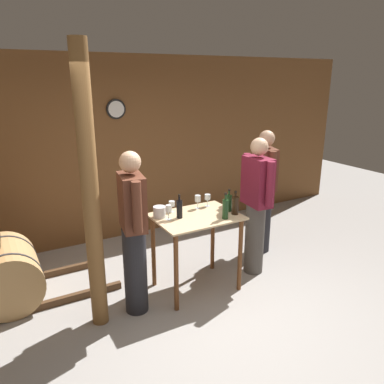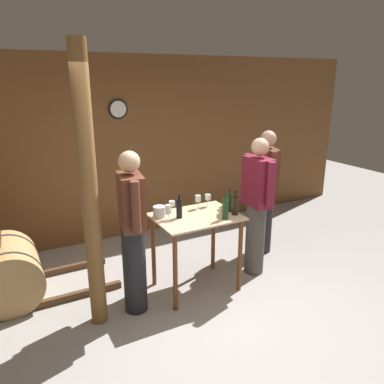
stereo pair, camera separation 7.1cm
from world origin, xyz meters
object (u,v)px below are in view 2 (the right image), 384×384
at_px(wine_glass_near_right, 198,199).
at_px(ice_bucket, 159,212).
at_px(person_visitor_bearded, 265,190).
at_px(wine_glass_far_side, 208,198).
at_px(person_visitor_with_scarf, 257,204).
at_px(wine_bottle_center, 235,205).
at_px(wine_bottle_far_left, 179,208).
at_px(wooden_post, 89,194).
at_px(person_host, 133,230).
at_px(wine_glass_near_center, 172,204).
at_px(wine_bottle_left, 225,209).
at_px(wine_glass_near_left, 168,209).
at_px(wine_bottle_right, 229,203).

height_order(wine_glass_near_right, ice_bucket, wine_glass_near_right).
bearing_deg(person_visitor_bearded, wine_glass_far_side, -169.57).
distance_m(ice_bucket, person_visitor_with_scarf, 1.22).
bearing_deg(wine_bottle_center, wine_bottle_far_left, 160.84).
distance_m(wooden_post, wine_bottle_far_left, 1.04).
relative_size(person_host, person_visitor_with_scarf, 1.00).
bearing_deg(wine_glass_near_center, wine_bottle_left, -49.18).
relative_size(wine_bottle_far_left, wine_bottle_center, 0.99).
height_order(wine_glass_near_center, person_visitor_with_scarf, person_visitor_with_scarf).
bearing_deg(wine_glass_near_right, wine_glass_near_center, 171.84).
relative_size(wooden_post, wine_bottle_center, 9.82).
height_order(wine_bottle_left, wine_glass_near_left, wine_bottle_left).
bearing_deg(wine_bottle_left, ice_bucket, 147.34).
bearing_deg(person_visitor_bearded, ice_bucket, -171.79).
bearing_deg(ice_bucket, wine_glass_near_center, 24.22).
bearing_deg(wooden_post, wine_bottle_center, -3.31).
distance_m(wine_glass_near_left, ice_bucket, 0.14).
height_order(wine_bottle_far_left, wine_glass_near_left, wine_bottle_far_left).
height_order(wooden_post, person_host, wooden_post).
relative_size(wine_bottle_left, wine_bottle_center, 1.07).
bearing_deg(wine_glass_near_left, wine_bottle_left, -26.64).
relative_size(wine_bottle_left, wine_glass_near_right, 1.82).
bearing_deg(ice_bucket, person_visitor_bearded, 8.21).
height_order(wine_bottle_far_left, person_visitor_with_scarf, person_visitor_with_scarf).
bearing_deg(person_host, wine_glass_near_right, 17.17).
xyz_separation_m(wine_bottle_center, wine_glass_far_side, (-0.13, 0.38, 0.00)).
relative_size(wine_glass_near_left, person_visitor_with_scarf, 0.10).
bearing_deg(wine_bottle_far_left, wine_glass_near_center, 86.87).
distance_m(wine_bottle_left, person_visitor_bearded, 1.25).
bearing_deg(wine_bottle_far_left, wine_bottle_center, -19.16).
bearing_deg(wine_bottle_right, wine_glass_near_right, 137.19).
bearing_deg(person_host, person_visitor_bearded, 13.04).
distance_m(wooden_post, wine_bottle_right, 1.61).
height_order(wooden_post, ice_bucket, wooden_post).
distance_m(wine_bottle_center, ice_bucket, 0.85).
distance_m(wine_glass_near_right, person_host, 0.96).
distance_m(wine_glass_near_left, person_visitor_bearded, 1.67).
bearing_deg(wine_glass_far_side, wine_glass_near_right, -175.45).
xyz_separation_m(person_host, person_visitor_with_scarf, (1.60, 0.05, -0.00)).
bearing_deg(wine_bottle_left, person_host, 171.49).
relative_size(wine_glass_far_side, ice_bucket, 1.07).
xyz_separation_m(wine_bottle_far_left, person_visitor_bearded, (1.50, 0.37, -0.10)).
distance_m(wine_bottle_right, wine_glass_near_right, 0.37).
bearing_deg(wine_bottle_right, ice_bucket, 165.18).
bearing_deg(wine_bottle_left, wine_glass_far_side, 83.98).
bearing_deg(ice_bucket, person_visitor_with_scarf, -8.69).
bearing_deg(wine_glass_near_right, person_visitor_bearded, 9.72).
height_order(person_host, person_visitor_with_scarf, person_host).
bearing_deg(person_visitor_bearded, wine_bottle_left, -149.52).
xyz_separation_m(wine_bottle_right, person_host, (-1.18, -0.03, -0.09)).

